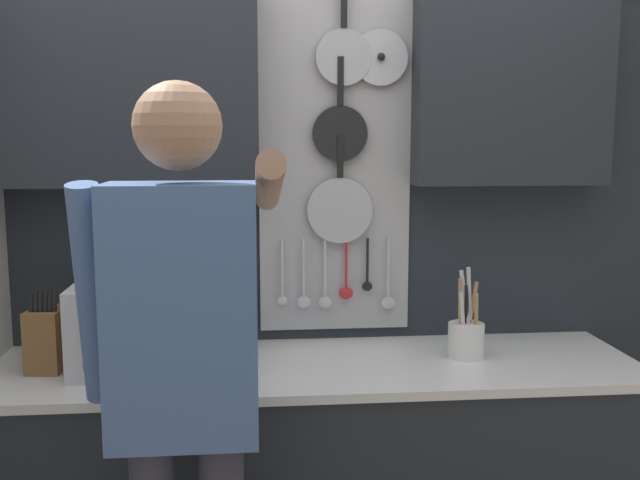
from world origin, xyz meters
TOP-DOWN VIEW (x-y plane):
  - back_wall_unit at (-0.01, 0.28)m, footprint 2.77×0.20m
  - microwave at (-0.53, 0.01)m, footprint 0.53×0.35m
  - knife_block at (-0.89, 0.01)m, footprint 0.12×0.16m
  - utensil_crock at (0.52, 0.01)m, footprint 0.13×0.13m
  - person at (-0.40, -0.53)m, footprint 0.54×0.70m

SIDE VIEW (x-z plane):
  - utensil_crock at x=0.52m, z-range 0.82..1.14m
  - knife_block at x=-0.89m, z-range 0.87..1.16m
  - microwave at x=-0.53m, z-range 0.91..1.19m
  - person at x=-0.40m, z-range 0.18..1.99m
  - back_wall_unit at x=-0.01m, z-range 0.30..2.62m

